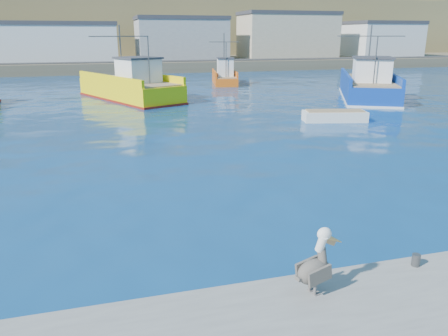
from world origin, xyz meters
The scene contains 9 objects.
ground centered at (0.00, 0.00, 0.00)m, with size 260.00×260.00×0.00m, color navy.
dock_bollards centered at (0.60, -3.40, 0.65)m, with size 36.20×0.20×0.30m.
far_shore centered at (0.00, 109.20, 8.98)m, with size 200.00×81.00×24.00m.
trawler_yellow_b centered at (-1.33, 30.31, 1.11)m, with size 9.24×13.32×6.69m.
trawler_blue centered at (20.18, 25.06, 1.12)m, with size 9.76×13.39×6.70m.
boat_orange centered at (10.51, 40.45, 0.97)m, with size 3.84×7.30×5.90m.
skiff_mid centered at (11.53, 15.72, 0.30)m, with size 4.55×2.44×0.94m.
skiff_far centered at (29.34, 36.27, 0.30)m, with size 3.33×4.48×0.93m.
pelican centered at (0.15, -3.77, 1.13)m, with size 1.20×0.65×1.48m.
Camera 1 is at (-3.93, -11.15, 5.83)m, focal length 35.00 mm.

